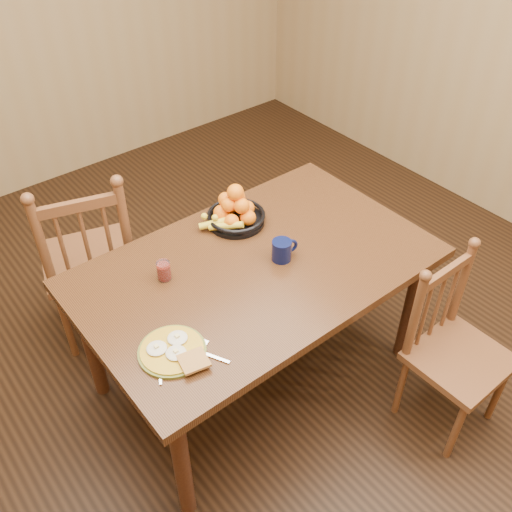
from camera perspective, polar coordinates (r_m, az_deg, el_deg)
room at (r=2.23m, az=0.00°, el=10.86°), size 4.52×5.02×2.72m
dining_table at (r=2.64m, az=0.00°, el=-2.24°), size 1.60×1.00×0.75m
chair_far at (r=3.10m, az=-16.27°, el=-0.41°), size 0.58×0.57×1.04m
chair_near at (r=2.78m, az=19.17°, el=-8.99°), size 0.41×0.39×0.90m
breakfast_plate at (r=2.23m, az=-8.28°, el=-9.35°), size 0.26×0.30×0.04m
fork at (r=2.22m, az=-4.70°, el=-9.49°), size 0.08×0.18×0.00m
spoon at (r=2.21m, az=-10.47°, el=-10.65°), size 0.07×0.15×0.01m
coffee_mug at (r=2.58m, az=2.66°, el=0.63°), size 0.13×0.09×0.10m
juice_glass at (r=2.51m, az=-9.20°, el=-1.51°), size 0.06×0.06×0.09m
fruit_bowl at (r=2.79m, az=-2.15°, el=4.45°), size 0.32×0.29×0.22m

